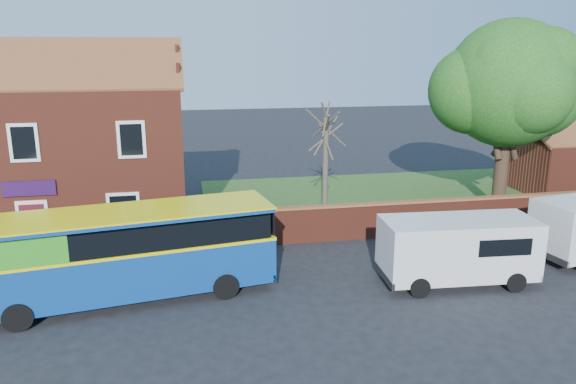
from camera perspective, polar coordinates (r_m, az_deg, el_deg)
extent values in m
plane|color=black|center=(17.42, -6.31, -13.56)|extent=(120.00, 120.00, 0.00)
cube|color=gray|center=(23.37, -25.05, -7.20)|extent=(18.00, 3.50, 0.12)
cube|color=slate|center=(21.80, -26.14, -8.85)|extent=(18.00, 0.15, 0.14)
cube|color=#426B28|center=(32.66, 15.02, -0.38)|extent=(26.00, 12.00, 0.04)
cube|color=maroon|center=(27.93, -23.01, 3.25)|extent=(12.00, 8.00, 6.50)
cube|color=brown|center=(25.54, -24.88, 11.74)|extent=(12.30, 4.08, 2.16)
cube|color=brown|center=(29.45, -23.06, 12.14)|extent=(12.30, 4.08, 2.16)
cube|color=black|center=(23.84, -25.26, 4.54)|extent=(1.10, 0.06, 1.50)
cube|color=#4C0F19|center=(24.59, -24.39, -3.50)|extent=(0.95, 0.04, 2.10)
cube|color=silver|center=(24.60, -24.39, -3.38)|extent=(1.20, 0.06, 2.30)
cube|color=#260C38|center=(24.15, -24.82, 0.33)|extent=(2.00, 0.06, 0.60)
cube|color=maroon|center=(27.41, 20.50, -2.10)|extent=(22.00, 0.30, 1.50)
cube|color=brown|center=(27.20, 20.65, -0.48)|extent=(22.00, 0.38, 0.10)
cube|color=brown|center=(37.78, 27.02, 5.98)|extent=(8.20, 2.56, 1.24)
cube|color=navy|center=(19.45, -16.39, -7.32)|extent=(10.13, 4.06, 1.57)
cube|color=yellow|center=(19.18, -16.56, -5.15)|extent=(10.15, 4.08, 0.10)
cube|color=black|center=(19.03, -16.66, -3.81)|extent=(9.74, 4.01, 0.78)
cube|color=green|center=(19.15, -26.42, -4.65)|extent=(3.72, 3.02, 0.84)
cube|color=navy|center=(18.88, -16.78, -2.30)|extent=(10.13, 4.06, 0.14)
cube|color=yellow|center=(18.85, -16.79, -2.07)|extent=(10.17, 4.11, 0.06)
cylinder|color=black|center=(18.77, -25.77, -11.34)|extent=(0.92, 0.42, 0.89)
cylinder|color=black|center=(20.87, -25.25, -8.67)|extent=(0.92, 0.42, 0.89)
cylinder|color=black|center=(19.07, -6.37, -9.47)|extent=(0.92, 0.42, 0.89)
cylinder|color=black|center=(21.15, -7.91, -7.04)|extent=(0.92, 0.42, 0.89)
cube|color=silver|center=(20.71, 16.87, -5.39)|extent=(5.46, 2.45, 2.03)
cube|color=black|center=(21.69, 22.75, -4.12)|extent=(0.19, 1.82, 0.80)
cube|color=black|center=(22.20, 22.95, -7.09)|extent=(0.23, 2.14, 0.26)
cylinder|color=black|center=(19.57, 13.22, -9.43)|extent=(0.72, 0.26, 0.71)
cylinder|color=black|center=(21.32, 11.34, -7.28)|extent=(0.72, 0.26, 0.71)
cylinder|color=black|center=(20.98, 22.11, -8.48)|extent=(0.72, 0.26, 0.71)
cylinder|color=black|center=(22.61, 19.63, -6.57)|extent=(0.72, 0.26, 0.71)
cylinder|color=black|center=(25.13, 24.60, -4.92)|extent=(0.75, 0.33, 0.73)
cylinder|color=black|center=(30.25, 20.79, 1.79)|extent=(0.69, 0.69, 3.94)
sphere|color=#387524|center=(29.65, 21.57, 10.21)|extent=(6.17, 6.17, 6.17)
sphere|color=#387524|center=(30.96, 24.00, 9.16)|extent=(4.46, 4.46, 4.46)
sphere|color=#387524|center=(29.29, 18.23, 9.78)|extent=(4.29, 4.29, 4.29)
cylinder|color=#4C4238|center=(27.41, 3.81, 2.50)|extent=(0.28, 0.28, 4.91)
cylinder|color=#4C4238|center=(27.10, 3.88, 6.13)|extent=(0.29, 2.40, 1.93)
cylinder|color=#4C4238|center=(27.13, 3.87, 5.77)|extent=(1.25, 1.77, 1.77)
cylinder|color=#4C4238|center=(27.07, 3.88, 6.50)|extent=(2.01, 0.92, 1.96)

